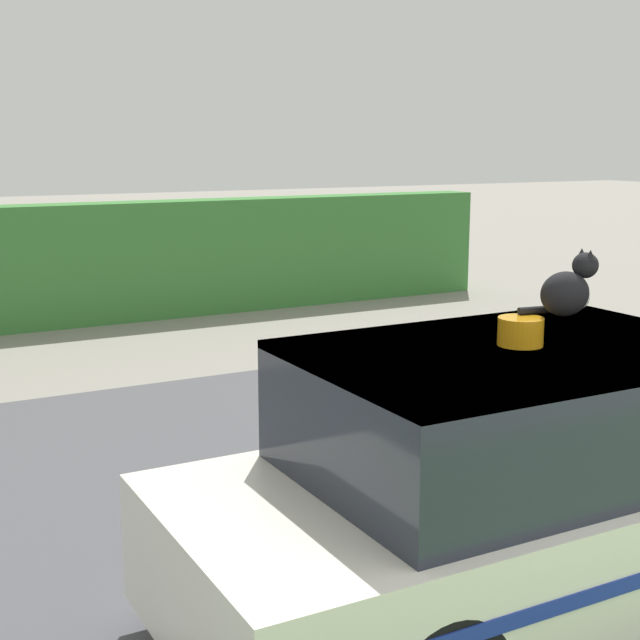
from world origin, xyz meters
The scene contains 4 objects.
road_strip centered at (0.00, 3.89, 0.01)m, with size 28.00×6.39×0.01m, color #4C4C51.
garden_hedge centered at (0.32, 10.46, 0.79)m, with size 11.29×0.58×1.57m, color #3D7F38.
police_car centered at (0.20, 2.01, 0.67)m, with size 4.25×1.58×1.52m.
cat centered at (0.17, 1.94, 1.67)m, with size 0.34×0.25×0.32m.
Camera 1 is at (-2.87, -1.19, 2.35)m, focal length 50.00 mm.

